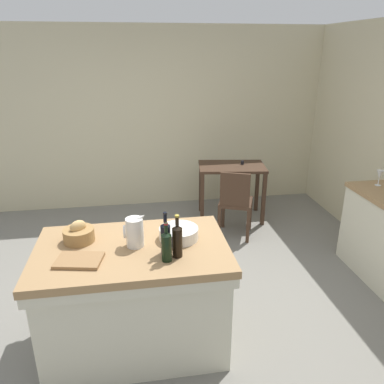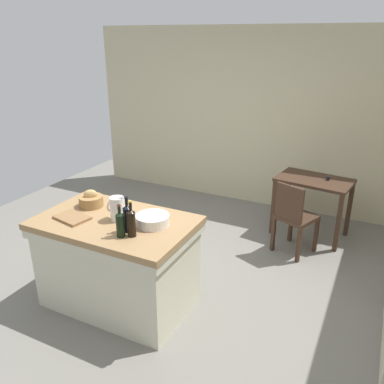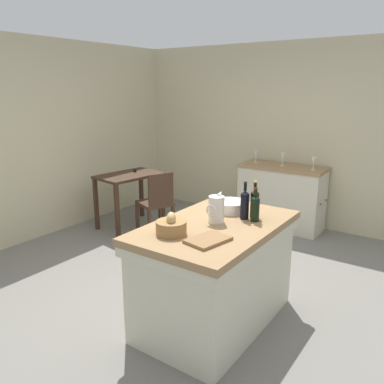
# 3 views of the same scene
# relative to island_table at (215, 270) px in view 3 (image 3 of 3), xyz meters

# --- Properties ---
(ground_plane) EXTENTS (6.76, 6.76, 0.00)m
(ground_plane) POSITION_rel_island_table_xyz_m (0.33, 0.46, -0.48)
(ground_plane) COLOR slate
(wall_back) EXTENTS (5.32, 0.12, 2.60)m
(wall_back) POSITION_rel_island_table_xyz_m (0.33, 3.06, 0.82)
(wall_back) COLOR beige
(wall_back) RESTS_ON ground
(wall_right) EXTENTS (0.12, 5.20, 2.60)m
(wall_right) POSITION_rel_island_table_xyz_m (2.93, 0.46, 0.82)
(wall_right) COLOR beige
(wall_right) RESTS_ON ground
(island_table) EXTENTS (1.44, 0.90, 0.90)m
(island_table) POSITION_rel_island_table_xyz_m (0.00, 0.00, 0.00)
(island_table) COLOR #99754C
(island_table) RESTS_ON ground
(side_cabinet) EXTENTS (0.52, 1.21, 0.91)m
(side_cabinet) POSITION_rel_island_table_xyz_m (2.59, 0.48, -0.03)
(side_cabinet) COLOR #99754C
(side_cabinet) RESTS_ON ground
(writing_desk) EXTENTS (0.97, 0.68, 0.83)m
(writing_desk) POSITION_rel_island_table_xyz_m (1.38, 2.28, 0.16)
(writing_desk) COLOR #3D281C
(writing_desk) RESTS_ON ground
(wooden_chair) EXTENTS (0.52, 0.52, 0.90)m
(wooden_chair) POSITION_rel_island_table_xyz_m (1.28, 1.70, 0.00)
(wooden_chair) COLOR #3D281C
(wooden_chair) RESTS_ON ground
(pitcher) EXTENTS (0.17, 0.13, 0.26)m
(pitcher) POSITION_rel_island_table_xyz_m (0.03, 0.01, 0.53)
(pitcher) COLOR silver
(pitcher) RESTS_ON island_table
(wash_bowl) EXTENTS (0.30, 0.30, 0.09)m
(wash_bowl) POSITION_rel_island_table_xyz_m (0.36, 0.07, 0.46)
(wash_bowl) COLOR silver
(wash_bowl) RESTS_ON island_table
(bread_basket) EXTENTS (0.23, 0.23, 0.17)m
(bread_basket) POSITION_rel_island_table_xyz_m (-0.39, 0.15, 0.47)
(bread_basket) COLOR olive
(bread_basket) RESTS_ON island_table
(cutting_board) EXTENTS (0.35, 0.27, 0.02)m
(cutting_board) POSITION_rel_island_table_xyz_m (-0.36, -0.15, 0.42)
(cutting_board) COLOR olive
(cutting_board) RESTS_ON island_table
(wine_bottle_dark) EXTENTS (0.07, 0.07, 0.32)m
(wine_bottle_dark) POSITION_rel_island_table_xyz_m (0.32, -0.18, 0.54)
(wine_bottle_dark) COLOR black
(wine_bottle_dark) RESTS_ON island_table
(wine_bottle_amber) EXTENTS (0.07, 0.07, 0.32)m
(wine_bottle_amber) POSITION_rel_island_table_xyz_m (0.24, -0.13, 0.54)
(wine_bottle_amber) COLOR black
(wine_bottle_amber) RESTS_ON island_table
(wine_bottle_green) EXTENTS (0.07, 0.07, 0.29)m
(wine_bottle_green) POSITION_rel_island_table_xyz_m (0.24, -0.23, 0.53)
(wine_bottle_green) COLOR black
(wine_bottle_green) RESTS_ON island_table
(wine_glass_far_left) EXTENTS (0.07, 0.07, 0.18)m
(wine_glass_far_left) POSITION_rel_island_table_xyz_m (2.54, 0.04, 0.54)
(wine_glass_far_left) COLOR white
(wine_glass_far_left) RESTS_ON side_cabinet
(wine_glass_left) EXTENTS (0.07, 0.07, 0.18)m
(wine_glass_left) POSITION_rel_island_table_xyz_m (2.58, 0.49, 0.55)
(wine_glass_left) COLOR white
(wine_glass_left) RESTS_ON side_cabinet
(wine_glass_middle) EXTENTS (0.07, 0.07, 0.17)m
(wine_glass_middle) POSITION_rel_island_table_xyz_m (2.62, 0.91, 0.54)
(wine_glass_middle) COLOR white
(wine_glass_middle) RESTS_ON side_cabinet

